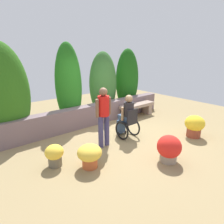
# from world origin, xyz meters

# --- Properties ---
(ground_plane) EXTENTS (12.33, 12.33, 0.00)m
(ground_plane) POSITION_xyz_m (0.00, 0.00, 0.00)
(ground_plane) COLOR #927C53
(stone_retaining_wall) EXTENTS (6.43, 0.37, 0.72)m
(stone_retaining_wall) POSITION_xyz_m (0.00, 1.50, 0.36)
(stone_retaining_wall) COLOR slate
(stone_retaining_wall) RESTS_ON ground
(hedge_backdrop) EXTENTS (6.27, 1.18, 2.83)m
(hedge_backdrop) POSITION_xyz_m (-0.34, 2.03, 1.36)
(hedge_backdrop) COLOR #2C6317
(hedge_backdrop) RESTS_ON ground
(stone_bench) EXTENTS (1.58, 0.45, 0.53)m
(stone_bench) POSITION_xyz_m (1.84, 1.07, 0.36)
(stone_bench) COLOR gray
(stone_bench) RESTS_ON ground
(person_in_wheelchair) EXTENTS (0.53, 0.66, 1.33)m
(person_in_wheelchair) POSITION_xyz_m (0.14, -0.11, 0.62)
(person_in_wheelchair) COLOR black
(person_in_wheelchair) RESTS_ON ground
(person_standing_companion) EXTENTS (0.49, 0.30, 1.63)m
(person_standing_companion) POSITION_xyz_m (-0.75, -0.13, 0.94)
(person_standing_companion) COLOR #3E3C68
(person_standing_companion) RESTS_ON ground
(flower_pot_purple_near) EXTENTS (0.58, 0.58, 0.68)m
(flower_pot_purple_near) POSITION_xyz_m (1.76, -1.39, 0.37)
(flower_pot_purple_near) COLOR brown
(flower_pot_purple_near) RESTS_ON ground
(flower_pot_terracotta_by_wall) EXTENTS (0.57, 0.57, 0.65)m
(flower_pot_terracotta_by_wall) POSITION_xyz_m (-0.03, -1.72, 0.33)
(flower_pot_terracotta_by_wall) COLOR gray
(flower_pot_terracotta_by_wall) RESTS_ON ground
(flower_pot_red_accent) EXTENTS (0.42, 0.42, 0.51)m
(flower_pot_red_accent) POSITION_xyz_m (-2.19, -0.20, 0.28)
(flower_pot_red_accent) COLOR #655B48
(flower_pot_red_accent) RESTS_ON ground
(flower_pot_small_foreground) EXTENTS (0.55, 0.55, 0.54)m
(flower_pot_small_foreground) POSITION_xyz_m (-1.61, -0.75, 0.31)
(flower_pot_small_foreground) COLOR #BB542C
(flower_pot_small_foreground) RESTS_ON ground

